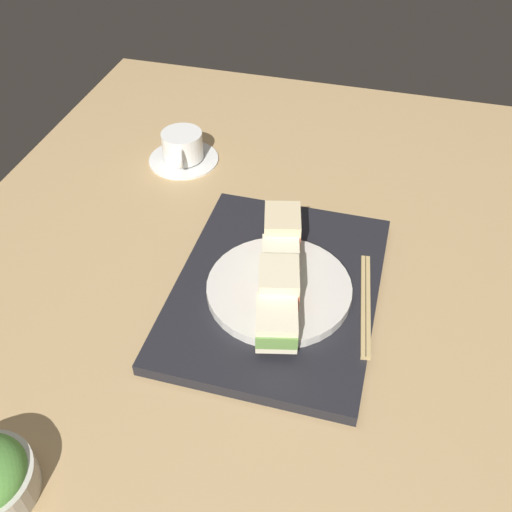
{
  "coord_description": "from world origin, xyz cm",
  "views": [
    {
      "loc": [
        -58.27,
        -19.23,
        64.71
      ],
      "look_at": [
        3.46,
        -2.49,
        5.0
      ],
      "focal_mm": 41.49,
      "sensor_mm": 36.0,
      "label": 1
    }
  ],
  "objects_px": {
    "sandwich_inner_near": "(279,286)",
    "sandwich_farmost": "(282,230)",
    "sandwich_plate": "(279,289)",
    "sandwich_inner_far": "(280,260)",
    "coffee_cup": "(183,149)",
    "chopsticks_pair": "(365,304)",
    "sandwich_nearmost": "(277,323)"
  },
  "relations": [
    {
      "from": "sandwich_inner_near",
      "to": "sandwich_farmost",
      "type": "bearing_deg",
      "value": 11.09
    },
    {
      "from": "sandwich_plate",
      "to": "sandwich_inner_far",
      "type": "xyz_separation_m",
      "value": [
        0.03,
        0.01,
        0.03
      ]
    },
    {
      "from": "sandwich_plate",
      "to": "coffee_cup",
      "type": "relative_size",
      "value": 1.57
    },
    {
      "from": "sandwich_inner_near",
      "to": "chopsticks_pair",
      "type": "xyz_separation_m",
      "value": [
        0.04,
        -0.12,
        -0.04
      ]
    },
    {
      "from": "sandwich_nearmost",
      "to": "sandwich_inner_far",
      "type": "distance_m",
      "value": 0.12
    },
    {
      "from": "sandwich_inner_near",
      "to": "sandwich_inner_far",
      "type": "relative_size",
      "value": 1.02
    },
    {
      "from": "sandwich_inner_far",
      "to": "sandwich_farmost",
      "type": "xyz_separation_m",
      "value": [
        0.06,
        0.01,
        0.01
      ]
    },
    {
      "from": "sandwich_inner_far",
      "to": "chopsticks_pair",
      "type": "relative_size",
      "value": 0.4
    },
    {
      "from": "sandwich_nearmost",
      "to": "sandwich_inner_near",
      "type": "height_order",
      "value": "sandwich_inner_near"
    },
    {
      "from": "sandwich_nearmost",
      "to": "sandwich_inner_far",
      "type": "bearing_deg",
      "value": 11.09
    },
    {
      "from": "sandwich_nearmost",
      "to": "sandwich_farmost",
      "type": "distance_m",
      "value": 0.18
    },
    {
      "from": "sandwich_inner_far",
      "to": "coffee_cup",
      "type": "height_order",
      "value": "sandwich_inner_far"
    },
    {
      "from": "sandwich_inner_near",
      "to": "coffee_cup",
      "type": "height_order",
      "value": "sandwich_inner_near"
    },
    {
      "from": "coffee_cup",
      "to": "sandwich_inner_near",
      "type": "bearing_deg",
      "value": -141.67
    },
    {
      "from": "sandwich_nearmost",
      "to": "sandwich_inner_near",
      "type": "distance_m",
      "value": 0.06
    },
    {
      "from": "sandwich_plate",
      "to": "coffee_cup",
      "type": "xyz_separation_m",
      "value": [
        0.31,
        0.26,
        -0.0
      ]
    },
    {
      "from": "sandwich_plate",
      "to": "sandwich_inner_far",
      "type": "bearing_deg",
      "value": 11.09
    },
    {
      "from": "sandwich_farmost",
      "to": "chopsticks_pair",
      "type": "height_order",
      "value": "sandwich_farmost"
    },
    {
      "from": "sandwich_inner_near",
      "to": "sandwich_plate",
      "type": "bearing_deg",
      "value": 11.09
    },
    {
      "from": "sandwich_inner_near",
      "to": "sandwich_inner_far",
      "type": "xyz_separation_m",
      "value": [
        0.06,
        0.01,
        -0.01
      ]
    },
    {
      "from": "sandwich_inner_far",
      "to": "chopsticks_pair",
      "type": "bearing_deg",
      "value": -99.37
    },
    {
      "from": "sandwich_inner_far",
      "to": "coffee_cup",
      "type": "xyz_separation_m",
      "value": [
        0.28,
        0.26,
        -0.03
      ]
    },
    {
      "from": "coffee_cup",
      "to": "chopsticks_pair",
      "type": "bearing_deg",
      "value": -128.03
    },
    {
      "from": "sandwich_nearmost",
      "to": "sandwich_farmost",
      "type": "height_order",
      "value": "sandwich_farmost"
    },
    {
      "from": "sandwich_nearmost",
      "to": "sandwich_farmost",
      "type": "xyz_separation_m",
      "value": [
        0.18,
        0.03,
        0.01
      ]
    },
    {
      "from": "sandwich_nearmost",
      "to": "coffee_cup",
      "type": "height_order",
      "value": "sandwich_nearmost"
    },
    {
      "from": "sandwich_inner_far",
      "to": "sandwich_inner_near",
      "type": "bearing_deg",
      "value": -168.91
    },
    {
      "from": "sandwich_nearmost",
      "to": "chopsticks_pair",
      "type": "distance_m",
      "value": 0.15
    },
    {
      "from": "sandwich_inner_far",
      "to": "chopsticks_pair",
      "type": "xyz_separation_m",
      "value": [
        -0.02,
        -0.13,
        -0.03
      ]
    },
    {
      "from": "sandwich_inner_far",
      "to": "sandwich_farmost",
      "type": "height_order",
      "value": "sandwich_farmost"
    },
    {
      "from": "sandwich_inner_far",
      "to": "sandwich_nearmost",
      "type": "bearing_deg",
      "value": -168.91
    },
    {
      "from": "sandwich_nearmost",
      "to": "sandwich_inner_far",
      "type": "height_order",
      "value": "sandwich_nearmost"
    }
  ]
}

